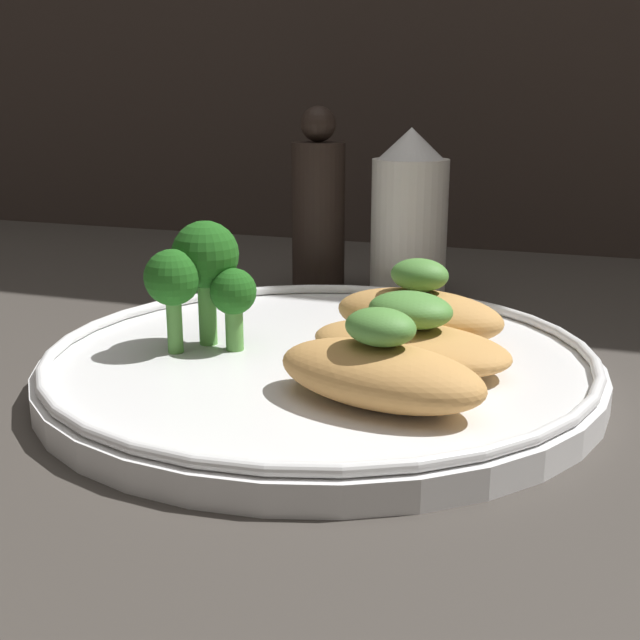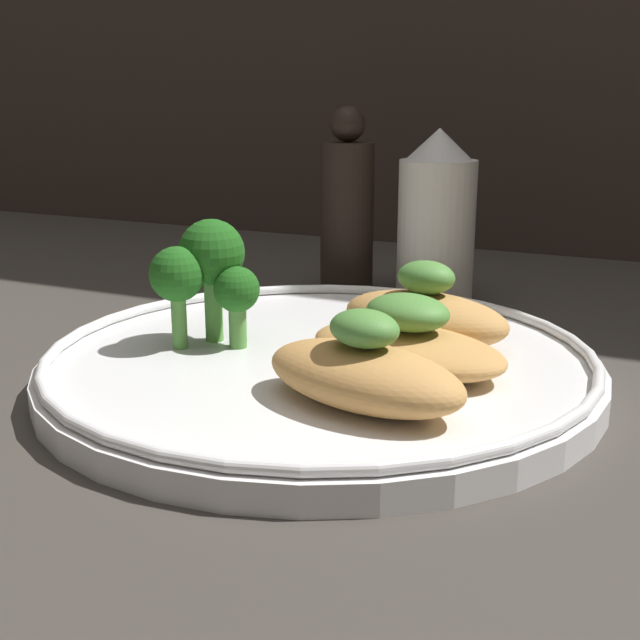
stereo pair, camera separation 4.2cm
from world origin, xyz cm
name	(u,v)px [view 2 (the right image)]	position (x,y,z in cm)	size (l,w,h in cm)	color
ground_plane	(320,389)	(0.00, 0.00, -0.50)	(180.00, 180.00, 1.00)	#3D3833
plate	(320,363)	(0.00, 0.00, 0.99)	(29.61, 29.61, 2.00)	white
grilled_meat_front	(364,372)	(4.78, -5.57, 2.99)	(11.06, 7.52, 4.44)	tan
grilled_meat_middle	(409,341)	(4.85, 0.33, 2.76)	(11.89, 8.50, 3.89)	tan
grilled_meat_back	(425,314)	(4.25, 4.72, 3.06)	(10.57, 6.75, 4.68)	tan
broccoli_bunch	(207,269)	(-6.57, -0.56, 5.67)	(5.59, 5.55, 6.94)	#569942
sauce_bottle	(436,219)	(-0.06, 20.16, 6.03)	(5.72, 5.72, 12.61)	white
pepper_grinder	(347,209)	(-7.21, 20.16, 6.35)	(4.13, 4.13, 14.11)	black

